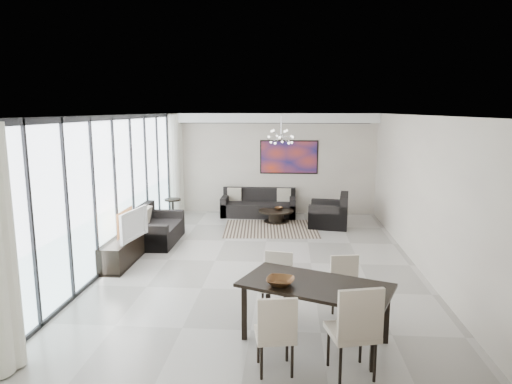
# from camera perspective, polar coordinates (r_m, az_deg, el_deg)

# --- Properties ---
(room_shell) EXTENTS (6.00, 9.00, 2.90)m
(room_shell) POSITION_cam_1_polar(r_m,az_deg,el_deg) (8.85, 3.85, 0.12)
(room_shell) COLOR #A8A39B
(room_shell) RESTS_ON ground
(window_wall) EXTENTS (0.37, 8.95, 2.90)m
(window_wall) POSITION_cam_1_polar(r_m,az_deg,el_deg) (9.46, -16.68, 0.48)
(window_wall) COLOR silver
(window_wall) RESTS_ON floor
(soffit) EXTENTS (5.98, 0.40, 0.26)m
(soffit) POSITION_cam_1_polar(r_m,az_deg,el_deg) (13.02, 1.97, 9.23)
(soffit) COLOR white
(soffit) RESTS_ON room_shell
(painting) EXTENTS (1.68, 0.04, 0.98)m
(painting) POSITION_cam_1_polar(r_m,az_deg,el_deg) (13.25, 4.14, 4.37)
(painting) COLOR red
(painting) RESTS_ON room_shell
(chandelier) EXTENTS (0.66, 0.66, 0.71)m
(chandelier) POSITION_cam_1_polar(r_m,az_deg,el_deg) (11.23, 3.15, 6.91)
(chandelier) COLOR silver
(chandelier) RESTS_ON room_shell
(rug) EXTENTS (2.46, 1.95, 0.01)m
(rug) POSITION_cam_1_polar(r_m,az_deg,el_deg) (11.71, 1.87, -4.58)
(rug) COLOR black
(rug) RESTS_ON floor
(coffee_table) EXTENTS (0.94, 0.94, 0.33)m
(coffee_table) POSITION_cam_1_polar(r_m,az_deg,el_deg) (12.36, 2.53, -2.93)
(coffee_table) COLOR black
(coffee_table) RESTS_ON floor
(bowl_coffee) EXTENTS (0.26, 0.26, 0.07)m
(bowl_coffee) POSITION_cam_1_polar(r_m,az_deg,el_deg) (12.39, 2.85, -2.05)
(bowl_coffee) COLOR brown
(bowl_coffee) RESTS_ON coffee_table
(sofa_main) EXTENTS (2.11, 0.86, 0.77)m
(sofa_main) POSITION_cam_1_polar(r_m,az_deg,el_deg) (13.10, 0.34, -1.84)
(sofa_main) COLOR black
(sofa_main) RESTS_ON floor
(loveseat) EXTENTS (0.92, 1.63, 0.82)m
(loveseat) POSITION_cam_1_polar(r_m,az_deg,el_deg) (10.73, -12.54, -4.71)
(loveseat) COLOR black
(loveseat) RESTS_ON floor
(armchair) EXTENTS (1.10, 1.15, 0.86)m
(armchair) POSITION_cam_1_polar(r_m,az_deg,el_deg) (12.05, 9.26, -2.87)
(armchair) COLOR black
(armchair) RESTS_ON floor
(side_table) EXTENTS (0.44, 0.44, 0.61)m
(side_table) POSITION_cam_1_polar(r_m,az_deg,el_deg) (12.66, -10.36, -1.72)
(side_table) COLOR black
(side_table) RESTS_ON floor
(tv_console) EXTENTS (0.46, 1.62, 0.51)m
(tv_console) POSITION_cam_1_polar(r_m,az_deg,el_deg) (9.47, -16.28, -7.04)
(tv_console) COLOR black
(tv_console) RESTS_ON floor
(television) EXTENTS (0.30, 1.02, 0.58)m
(television) POSITION_cam_1_polar(r_m,az_deg,el_deg) (9.27, -15.55, -3.89)
(television) COLOR gray
(television) RESTS_ON tv_console
(dining_table) EXTENTS (2.12, 1.61, 0.79)m
(dining_table) POSITION_cam_1_polar(r_m,az_deg,el_deg) (6.07, 7.43, -12.05)
(dining_table) COLOR black
(dining_table) RESTS_ON floor
(dining_chair_sw) EXTENTS (0.51, 0.51, 0.97)m
(dining_chair_sw) POSITION_cam_1_polar(r_m,az_deg,el_deg) (5.38, 2.53, -16.79)
(dining_chair_sw) COLOR beige
(dining_chair_sw) RESTS_ON floor
(dining_chair_se) EXTENTS (0.62, 0.62, 1.12)m
(dining_chair_se) POSITION_cam_1_polar(r_m,az_deg,el_deg) (5.37, 12.39, -16.00)
(dining_chair_se) COLOR beige
(dining_chair_se) RESTS_ON floor
(dining_chair_nw) EXTENTS (0.49, 0.49, 0.91)m
(dining_chair_nw) POSITION_cam_1_polar(r_m,az_deg,el_deg) (6.93, 2.69, -10.76)
(dining_chair_nw) COLOR beige
(dining_chair_nw) RESTS_ON floor
(dining_chair_ne) EXTENTS (0.48, 0.48, 0.90)m
(dining_chair_ne) POSITION_cam_1_polar(r_m,az_deg,el_deg) (6.90, 11.17, -11.07)
(dining_chair_ne) COLOR beige
(dining_chair_ne) RESTS_ON floor
(bowl_dining) EXTENTS (0.41, 0.41, 0.09)m
(bowl_dining) POSITION_cam_1_polar(r_m,az_deg,el_deg) (5.95, 3.06, -11.10)
(bowl_dining) COLOR brown
(bowl_dining) RESTS_ON dining_table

